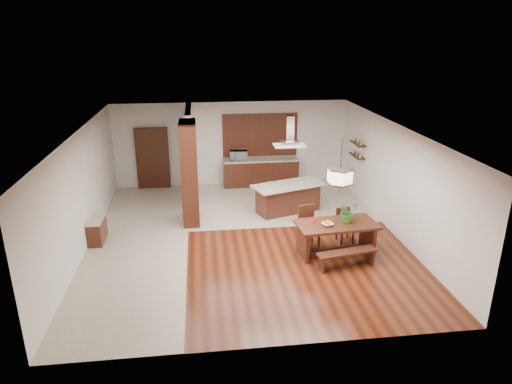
{
  "coord_description": "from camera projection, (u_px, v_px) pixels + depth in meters",
  "views": [
    {
      "loc": [
        -1.08,
        -10.96,
        5.18
      ],
      "look_at": [
        0.3,
        0.0,
        1.25
      ],
      "focal_mm": 32.0,
      "sensor_mm": 36.0,
      "label": 1
    }
  ],
  "objects": [
    {
      "name": "shelf_upper",
      "position": [
        358.0,
        144.0,
        14.4
      ],
      "size": [
        0.26,
        0.9,
        0.04
      ],
      "primitive_type": "cube",
      "color": "black",
      "rests_on": "room_shell"
    },
    {
      "name": "partition_pier",
      "position": [
        190.0,
        173.0,
        12.59
      ],
      "size": [
        0.45,
        1.0,
        2.9
      ],
      "primitive_type": "cube",
      "color": "black",
      "rests_on": "ground"
    },
    {
      "name": "hallway_doorway",
      "position": [
        153.0,
        158.0,
        15.56
      ],
      "size": [
        1.1,
        0.2,
        2.1
      ],
      "primitive_type": "cube",
      "color": "black",
      "rests_on": "ground"
    },
    {
      "name": "napkin_cone",
      "position": [
        314.0,
        219.0,
        10.93
      ],
      "size": [
        0.13,
        0.13,
        0.2
      ],
      "primitive_type": "cone",
      "rotation": [
        0.0,
        0.0,
        -0.09
      ],
      "color": "red",
      "rests_on": "dining_table"
    },
    {
      "name": "gold_ornament",
      "position": [
        360.0,
        221.0,
        10.98
      ],
      "size": [
        0.07,
        0.07,
        0.09
      ],
      "primitive_type": "cylinder",
      "rotation": [
        0.0,
        0.0,
        -0.14
      ],
      "color": "gold",
      "rests_on": "dining_table"
    },
    {
      "name": "dining_table",
      "position": [
        336.0,
        231.0,
        11.02
      ],
      "size": [
        2.01,
        1.12,
        0.81
      ],
      "rotation": [
        0.0,
        0.0,
        0.08
      ],
      "color": "black",
      "rests_on": "ground"
    },
    {
      "name": "tile_kitchen",
      "position": [
        276.0,
        201.0,
        14.6
      ],
      "size": [
        5.5,
        4.0,
        0.01
      ],
      "primitive_type": "cube",
      "color": "#B8AE99",
      "rests_on": "ground"
    },
    {
      "name": "room_shell",
      "position": [
        244.0,
        162.0,
        11.42
      ],
      "size": [
        9.0,
        9.04,
        2.92
      ],
      "color": "#3C160A",
      "rests_on": "ground"
    },
    {
      "name": "pendant_lantern",
      "position": [
        341.0,
        166.0,
        10.47
      ],
      "size": [
        0.64,
        0.64,
        1.31
      ],
      "primitive_type": null,
      "color": "#FFF1C3",
      "rests_on": "room_shell"
    },
    {
      "name": "range_hood",
      "position": [
        290.0,
        131.0,
        12.98
      ],
      "size": [
        0.9,
        0.55,
        0.87
      ],
      "primitive_type": null,
      "color": "silver",
      "rests_on": "room_shell"
    },
    {
      "name": "island_cup",
      "position": [
        301.0,
        183.0,
        13.42
      ],
      "size": [
        0.13,
        0.13,
        0.09
      ],
      "primitive_type": "imported",
      "rotation": [
        0.0,
        0.0,
        0.2
      ],
      "color": "silver",
      "rests_on": "kitchen_island"
    },
    {
      "name": "foliage_plant",
      "position": [
        348.0,
        212.0,
        10.94
      ],
      "size": [
        0.59,
        0.56,
        0.52
      ],
      "primitive_type": "imported",
      "rotation": [
        0.0,
        0.0,
        0.39
      ],
      "color": "#326C24",
      "rests_on": "dining_table"
    },
    {
      "name": "kitchen_island",
      "position": [
        288.0,
        198.0,
        13.65
      ],
      "size": [
        2.31,
        1.57,
        0.88
      ],
      "rotation": [
        0.0,
        0.0,
        0.33
      ],
      "color": "black",
      "rests_on": "ground"
    },
    {
      "name": "dining_chair_right",
      "position": [
        345.0,
        226.0,
        11.71
      ],
      "size": [
        0.44,
        0.44,
        0.88
      ],
      "primitive_type": null,
      "rotation": [
        0.0,
        0.0,
        0.15
      ],
      "color": "black",
      "rests_on": "ground"
    },
    {
      "name": "rear_counter",
      "position": [
        261.0,
        172.0,
        16.0
      ],
      "size": [
        2.6,
        0.62,
        0.95
      ],
      "color": "black",
      "rests_on": "ground"
    },
    {
      "name": "soffit_band",
      "position": [
        244.0,
        130.0,
        11.15
      ],
      "size": [
        8.0,
        9.0,
        0.02
      ],
      "primitive_type": "cube",
      "color": "#3A1F0E",
      "rests_on": "room_shell"
    },
    {
      "name": "fruit_bowl",
      "position": [
        327.0,
        224.0,
        10.81
      ],
      "size": [
        0.31,
        0.31,
        0.07
      ],
      "primitive_type": "imported",
      "rotation": [
        0.0,
        0.0,
        0.18
      ],
      "color": "#B8B2A1",
      "rests_on": "dining_table"
    },
    {
      "name": "dining_chair_left",
      "position": [
        309.0,
        226.0,
        11.5
      ],
      "size": [
        0.55,
        0.55,
        1.03
      ],
      "primitive_type": null,
      "rotation": [
        0.0,
        0.0,
        0.24
      ],
      "color": "black",
      "rests_on": "ground"
    },
    {
      "name": "tile_hallway",
      "position": [
        139.0,
        242.0,
        11.79
      ],
      "size": [
        2.5,
        9.0,
        0.01
      ],
      "primitive_type": "cube",
      "color": "#B8AE99",
      "rests_on": "ground"
    },
    {
      "name": "dining_bench",
      "position": [
        346.0,
        259.0,
        10.51
      ],
      "size": [
        1.47,
        0.58,
        0.4
      ],
      "primitive_type": null,
      "rotation": [
        0.0,
        0.0,
        0.19
      ],
      "color": "black",
      "rests_on": "ground"
    },
    {
      "name": "hallway_console",
      "position": [
        97.0,
        230.0,
        11.75
      ],
      "size": [
        0.37,
        0.88,
        0.63
      ],
      "primitive_type": "cube",
      "color": "black",
      "rests_on": "ground"
    },
    {
      "name": "microwave",
      "position": [
        238.0,
        155.0,
        15.71
      ],
      "size": [
        0.62,
        0.43,
        0.33
      ],
      "primitive_type": "imported",
      "rotation": [
        0.0,
        0.0,
        -0.04
      ],
      "color": "#B1B3B8",
      "rests_on": "rear_counter"
    },
    {
      "name": "partition_stub",
      "position": [
        190.0,
        154.0,
        14.55
      ],
      "size": [
        0.18,
        2.4,
        2.9
      ],
      "primitive_type": "cube",
      "color": "silver",
      "rests_on": "ground"
    },
    {
      "name": "kitchen_window",
      "position": [
        260.0,
        135.0,
        15.81
      ],
      "size": [
        2.6,
        0.08,
        1.5
      ],
      "primitive_type": "cube",
      "color": "#A87732",
      "rests_on": "room_shell"
    },
    {
      "name": "shelf_lower",
      "position": [
        357.0,
        156.0,
        14.53
      ],
      "size": [
        0.26,
        0.9,
        0.04
      ],
      "primitive_type": "cube",
      "color": "black",
      "rests_on": "room_shell"
    }
  ]
}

